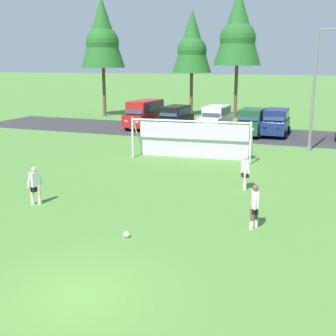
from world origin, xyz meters
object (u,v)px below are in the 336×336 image
(parked_car_slot_center_right, at_px, (276,122))
(parked_car_slot_left, at_px, (175,118))
(parked_car_slot_far_left, at_px, (145,114))
(parked_car_slot_center_left, at_px, (216,118))
(soccer_goal, at_px, (192,138))
(player_striker_near, at_px, (35,186))
(parked_car_slot_center, at_px, (252,122))
(player_midfield_center, at_px, (245,172))
(street_lamp, at_px, (316,89))
(soccer_ball, at_px, (127,234))
(player_defender_far, at_px, (255,207))

(parked_car_slot_center_right, bearing_deg, parked_car_slot_left, -177.32)
(parked_car_slot_far_left, xyz_separation_m, parked_car_slot_center_left, (6.42, 0.99, -0.23))
(soccer_goal, bearing_deg, parked_car_slot_center_right, 70.79)
(parked_car_slot_far_left, height_order, parked_car_slot_center_right, parked_car_slot_far_left)
(player_striker_near, distance_m, parked_car_slot_center, 21.93)
(parked_car_slot_center_right, bearing_deg, soccer_goal, -109.21)
(soccer_goal, relative_size, player_striker_near, 4.61)
(player_midfield_center, relative_size, parked_car_slot_center, 0.35)
(parked_car_slot_center, height_order, street_lamp, street_lamp)
(soccer_goal, distance_m, parked_car_slot_center_right, 11.47)
(parked_car_slot_center, relative_size, parked_car_slot_center_right, 1.01)
(soccer_ball, height_order, parked_car_slot_far_left, parked_car_slot_far_left)
(parked_car_slot_center_left, height_order, parked_car_slot_center, same)
(soccer_ball, xyz_separation_m, soccer_goal, (-1.74, 12.98, 1.18))
(soccer_ball, relative_size, parked_car_slot_left, 0.05)
(street_lamp, bearing_deg, parked_car_slot_center, 134.96)
(parked_car_slot_far_left, distance_m, street_lamp, 16.11)
(parked_car_slot_center, relative_size, street_lamp, 0.58)
(soccer_goal, xyz_separation_m, player_midfield_center, (4.42, -5.66, -0.47))
(street_lamp, bearing_deg, parked_car_slot_center_left, 142.08)
(street_lamp, bearing_deg, soccer_goal, -143.23)
(soccer_ball, height_order, parked_car_slot_left, parked_car_slot_left)
(soccer_goal, height_order, parked_car_slot_center, soccer_goal)
(player_defender_far, xyz_separation_m, parked_car_slot_center_right, (-1.91, 21.39, 0.29))
(parked_car_slot_far_left, relative_size, parked_car_slot_center_right, 1.07)
(parked_car_slot_center, distance_m, street_lamp, 7.73)
(street_lamp, bearing_deg, soccer_ball, -105.97)
(parked_car_slot_left, bearing_deg, soccer_goal, -64.89)
(street_lamp, bearing_deg, parked_car_slot_far_left, 159.41)
(parked_car_slot_center, distance_m, parked_car_slot_center_right, 1.96)
(parked_car_slot_center_right, bearing_deg, street_lamp, -60.79)
(soccer_goal, distance_m, parked_car_slot_left, 11.52)
(player_midfield_center, xyz_separation_m, street_lamp, (2.51, 10.84, 3.33))
(player_defender_far, relative_size, parked_car_slot_center_right, 0.36)
(parked_car_slot_center, bearing_deg, parked_car_slot_left, 178.18)
(player_striker_near, relative_size, parked_car_slot_center_right, 0.36)
(parked_car_slot_far_left, relative_size, parked_car_slot_center_left, 1.05)
(player_midfield_center, relative_size, parked_car_slot_center_left, 0.35)
(player_defender_far, distance_m, parked_car_slot_center_right, 21.48)
(player_midfield_center, xyz_separation_m, parked_car_slot_center_left, (-5.92, 17.41, 0.29))
(player_midfield_center, height_order, parked_car_slot_center_left, parked_car_slot_center_left)
(parked_car_slot_center, bearing_deg, parked_car_slot_far_left, 176.79)
(player_defender_far, bearing_deg, parked_car_slot_center_left, 107.84)
(parked_car_slot_center_left, distance_m, parked_car_slot_center_right, 5.35)
(soccer_ball, distance_m, parked_car_slot_far_left, 25.66)
(player_defender_far, relative_size, street_lamp, 0.20)
(player_defender_far, height_order, parked_car_slot_left, parked_car_slot_left)
(soccer_goal, distance_m, parked_car_slot_far_left, 13.36)
(parked_car_slot_far_left, xyz_separation_m, parked_car_slot_center, (9.83, -0.55, -0.23))
(player_midfield_center, distance_m, parked_car_slot_center, 16.07)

